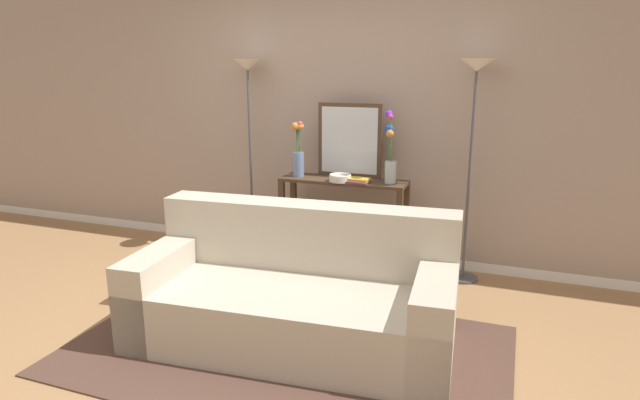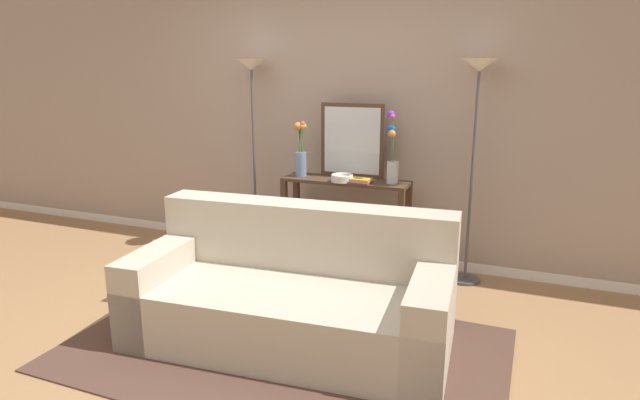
{
  "view_description": "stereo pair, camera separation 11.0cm",
  "coord_description": "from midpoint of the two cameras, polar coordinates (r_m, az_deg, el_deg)",
  "views": [
    {
      "loc": [
        1.73,
        -2.88,
        1.8
      ],
      "look_at": [
        0.35,
        0.8,
        0.81
      ],
      "focal_mm": 30.09,
      "sensor_mm": 36.0,
      "label": 1
    },
    {
      "loc": [
        1.83,
        -2.84,
        1.8
      ],
      "look_at": [
        0.35,
        0.8,
        0.81
      ],
      "focal_mm": 30.09,
      "sensor_mm": 36.0,
      "label": 2
    }
  ],
  "objects": [
    {
      "name": "back_wall",
      "position": [
        5.11,
        0.1,
        9.57
      ],
      "size": [
        12.0,
        0.15,
        2.8
      ],
      "color": "white",
      "rests_on": "ground"
    },
    {
      "name": "vase_tall_flowers",
      "position": [
        4.82,
        -3.0,
        5.0
      ],
      "size": [
        0.11,
        0.12,
        0.5
      ],
      "color": "#6B84AD",
      "rests_on": "console_table"
    },
    {
      "name": "area_rug",
      "position": [
        3.63,
        -4.48,
        -15.62
      ],
      "size": [
        2.79,
        1.68,
        0.01
      ],
      "color": "#51382D",
      "rests_on": "ground"
    },
    {
      "name": "wall_mirror",
      "position": [
        4.79,
        2.49,
        6.34
      ],
      "size": [
        0.59,
        0.02,
        0.66
      ],
      "color": "#473323",
      "rests_on": "console_table"
    },
    {
      "name": "book_row_under_console",
      "position": [
        5.06,
        -1.99,
        -6.03
      ],
      "size": [
        0.23,
        0.16,
        0.13
      ],
      "color": "#2D2D33",
      "rests_on": "ground"
    },
    {
      "name": "floor_lamp_right",
      "position": [
        4.52,
        15.37,
        9.28
      ],
      "size": [
        0.28,
        0.28,
        1.86
      ],
      "color": "#4C4C51",
      "rests_on": "ground"
    },
    {
      "name": "vase_short_flowers",
      "position": [
        4.57,
        6.79,
        4.88
      ],
      "size": [
        0.12,
        0.12,
        0.61
      ],
      "color": "silver",
      "rests_on": "console_table"
    },
    {
      "name": "floor_lamp_left",
      "position": [
        5.12,
        -8.22,
        10.17
      ],
      "size": [
        0.28,
        0.28,
        1.86
      ],
      "color": "#4C4C51",
      "rests_on": "ground"
    },
    {
      "name": "book_stack",
      "position": [
        4.6,
        3.35,
        2.08
      ],
      "size": [
        0.22,
        0.16,
        0.04
      ],
      "color": "#6B3360",
      "rests_on": "console_table"
    },
    {
      "name": "ground_plane",
      "position": [
        3.83,
        -10.28,
        -14.41
      ],
      "size": [
        16.0,
        16.0,
        0.02
      ],
      "primitive_type": "cube",
      "color": "#9E754C"
    },
    {
      "name": "fruit_bowl",
      "position": [
        4.64,
        1.48,
        2.38
      ],
      "size": [
        0.19,
        0.19,
        0.06
      ],
      "color": "silver",
      "rests_on": "console_table"
    },
    {
      "name": "console_table",
      "position": [
        4.79,
        1.81,
        -0.98
      ],
      "size": [
        1.13,
        0.32,
        0.83
      ],
      "color": "#473323",
      "rests_on": "ground"
    },
    {
      "name": "couch",
      "position": [
        3.62,
        -3.55,
        -10.25
      ],
      "size": [
        2.14,
        1.1,
        0.88
      ],
      "color": "#BCB29E",
      "rests_on": "ground"
    }
  ]
}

